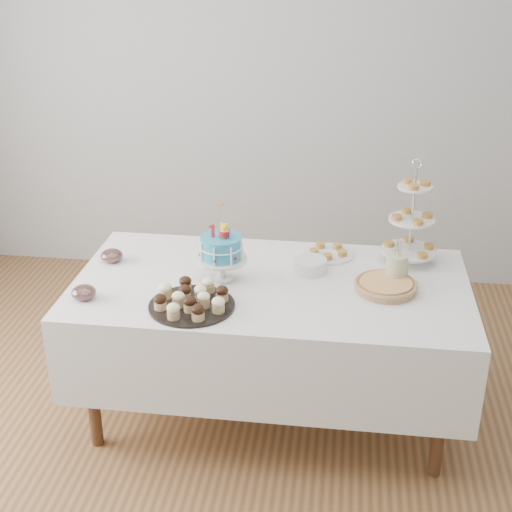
# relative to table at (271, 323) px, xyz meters

# --- Properties ---
(floor) EXTENTS (5.00, 5.00, 0.00)m
(floor) POSITION_rel_table_xyz_m (0.00, -0.30, -0.54)
(floor) COLOR brown
(floor) RESTS_ON ground
(walls) EXTENTS (5.04, 4.04, 2.70)m
(walls) POSITION_rel_table_xyz_m (0.00, -0.30, 0.81)
(walls) COLOR #A6A8AB
(walls) RESTS_ON floor
(table) EXTENTS (1.92, 1.02, 0.77)m
(table) POSITION_rel_table_xyz_m (0.00, 0.00, 0.00)
(table) COLOR silver
(table) RESTS_ON floor
(birthday_cake) EXTENTS (0.25, 0.25, 0.39)m
(birthday_cake) POSITION_rel_table_xyz_m (-0.24, -0.00, 0.33)
(birthday_cake) COLOR silver
(birthday_cake) RESTS_ON table
(cupcake_tray) EXTENTS (0.39, 0.39, 0.09)m
(cupcake_tray) POSITION_rel_table_xyz_m (-0.33, -0.30, 0.27)
(cupcake_tray) COLOR black
(cupcake_tray) RESTS_ON table
(pie) EXTENTS (0.30, 0.30, 0.05)m
(pie) POSITION_rel_table_xyz_m (0.55, -0.02, 0.25)
(pie) COLOR #A5805A
(pie) RESTS_ON table
(tiered_stand) EXTENTS (0.28, 0.28, 0.55)m
(tiered_stand) POSITION_rel_table_xyz_m (0.67, 0.33, 0.46)
(tiered_stand) COLOR silver
(tiered_stand) RESTS_ON table
(plate_stack) EXTENTS (0.17, 0.17, 0.07)m
(plate_stack) POSITION_rel_table_xyz_m (0.18, 0.15, 0.26)
(plate_stack) COLOR silver
(plate_stack) RESTS_ON table
(pastry_plate) EXTENTS (0.27, 0.27, 0.04)m
(pastry_plate) POSITION_rel_table_xyz_m (0.26, 0.35, 0.24)
(pastry_plate) COLOR silver
(pastry_plate) RESTS_ON table
(jam_bowl_a) EXTENTS (0.11, 0.11, 0.07)m
(jam_bowl_a) POSITION_rel_table_xyz_m (-0.84, -0.29, 0.26)
(jam_bowl_a) COLOR silver
(jam_bowl_a) RESTS_ON table
(jam_bowl_b) EXTENTS (0.12, 0.12, 0.07)m
(jam_bowl_b) POSITION_rel_table_xyz_m (-0.84, 0.13, 0.26)
(jam_bowl_b) COLOR silver
(jam_bowl_b) RESTS_ON table
(utensil_pitcher) EXTENTS (0.11, 0.10, 0.23)m
(utensil_pitcher) POSITION_rel_table_xyz_m (0.60, 0.07, 0.31)
(utensil_pitcher) COLOR beige
(utensil_pitcher) RESTS_ON table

